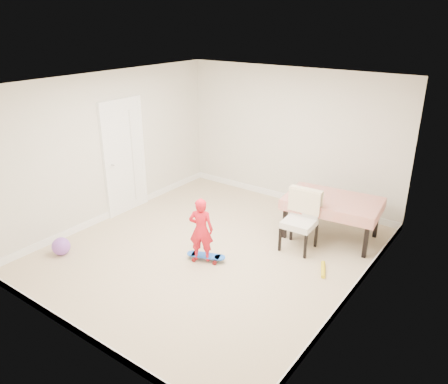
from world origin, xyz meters
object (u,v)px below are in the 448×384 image
Objects in this scene: dining_chair at (299,221)px; balloon at (61,246)px; child at (201,232)px; dining_table at (331,218)px; skateboard at (206,258)px.

dining_chair is 3.44× the size of balloon.
child is 3.55× the size of balloon.
dining_table is 2.50× the size of skateboard.
dining_chair is 1.55m from skateboard.
child is at bearing -130.30° from dining_table.
balloon is at bearing 5.12° from child.
dining_table is 1.51× the size of child.
skateboard is (-1.22, -1.80, -0.31)m from dining_table.
balloon is at bearing -144.46° from dining_chair.
child is (-1.00, -1.20, 0.01)m from dining_chair.
child is at bearing 30.56° from balloon.
dining_chair is 1.61× the size of skateboard.
child reaches higher than dining_table.
dining_table is 0.73m from dining_chair.
dining_chair reaches higher than balloon.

